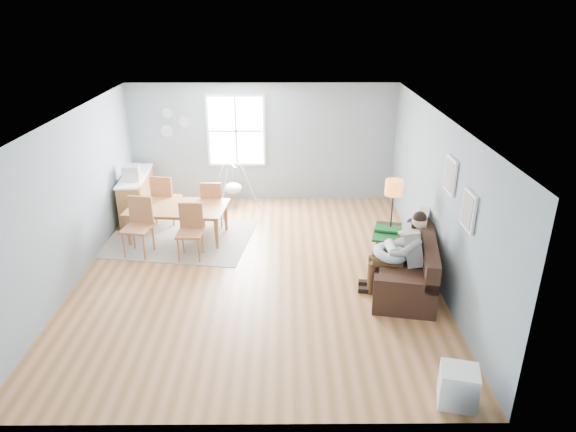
{
  "coord_description": "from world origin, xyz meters",
  "views": [
    {
      "loc": [
        0.49,
        -7.86,
        4.39
      ],
      "look_at": [
        0.54,
        0.1,
        1.0
      ],
      "focal_mm": 32.0,
      "sensor_mm": 36.0,
      "label": 1
    }
  ],
  "objects_px": {
    "sofa": "(407,266)",
    "chair_ne": "(212,201)",
    "toddler": "(404,237)",
    "counter": "(137,195)",
    "floor_lamp": "(393,194)",
    "chair_nw": "(165,196)",
    "monitor": "(131,173)",
    "baby_swing": "(233,187)",
    "chair_sw": "(139,222)",
    "storage_cube": "(457,386)",
    "father": "(401,249)",
    "dining_table": "(178,223)",
    "chair_se": "(191,227)"
  },
  "relations": [
    {
      "from": "sofa",
      "to": "father",
      "type": "height_order",
      "value": "father"
    },
    {
      "from": "father",
      "to": "storage_cube",
      "type": "height_order",
      "value": "father"
    },
    {
      "from": "chair_sw",
      "to": "chair_nw",
      "type": "relative_size",
      "value": 1.0
    },
    {
      "from": "father",
      "to": "chair_ne",
      "type": "relative_size",
      "value": 1.43
    },
    {
      "from": "counter",
      "to": "baby_swing",
      "type": "distance_m",
      "value": 2.1
    },
    {
      "from": "chair_sw",
      "to": "chair_ne",
      "type": "bearing_deg",
      "value": 45.24
    },
    {
      "from": "toddler",
      "to": "chair_nw",
      "type": "xyz_separation_m",
      "value": [
        -4.47,
        2.26,
        -0.11
      ]
    },
    {
      "from": "chair_sw",
      "to": "chair_nw",
      "type": "bearing_deg",
      "value": 82.14
    },
    {
      "from": "counter",
      "to": "chair_ne",
      "type": "bearing_deg",
      "value": -18.25
    },
    {
      "from": "sofa",
      "to": "monitor",
      "type": "xyz_separation_m",
      "value": [
        -5.18,
        2.59,
        0.78
      ]
    },
    {
      "from": "toddler",
      "to": "chair_nw",
      "type": "height_order",
      "value": "toddler"
    },
    {
      "from": "father",
      "to": "monitor",
      "type": "distance_m",
      "value": 5.76
    },
    {
      "from": "chair_se",
      "to": "counter",
      "type": "height_order",
      "value": "chair_se"
    },
    {
      "from": "sofa",
      "to": "dining_table",
      "type": "distance_m",
      "value": 4.47
    },
    {
      "from": "counter",
      "to": "father",
      "type": "bearing_deg",
      "value": -32.38
    },
    {
      "from": "dining_table",
      "to": "counter",
      "type": "distance_m",
      "value": 1.61
    },
    {
      "from": "father",
      "to": "monitor",
      "type": "bearing_deg",
      "value": 150.1
    },
    {
      "from": "baby_swing",
      "to": "chair_ne",
      "type": "bearing_deg",
      "value": -105.21
    },
    {
      "from": "father",
      "to": "chair_ne",
      "type": "distance_m",
      "value": 4.23
    },
    {
      "from": "father",
      "to": "chair_ne",
      "type": "xyz_separation_m",
      "value": [
        -3.32,
        2.62,
        -0.19
      ]
    },
    {
      "from": "storage_cube",
      "to": "chair_ne",
      "type": "relative_size",
      "value": 0.51
    },
    {
      "from": "floor_lamp",
      "to": "monitor",
      "type": "relative_size",
      "value": 4.11
    },
    {
      "from": "toddler",
      "to": "storage_cube",
      "type": "relative_size",
      "value": 1.67
    },
    {
      "from": "sofa",
      "to": "chair_ne",
      "type": "relative_size",
      "value": 2.34
    },
    {
      "from": "floor_lamp",
      "to": "monitor",
      "type": "distance_m",
      "value": 5.33
    },
    {
      "from": "toddler",
      "to": "counter",
      "type": "height_order",
      "value": "toddler"
    },
    {
      "from": "floor_lamp",
      "to": "counter",
      "type": "height_order",
      "value": "floor_lamp"
    },
    {
      "from": "toddler",
      "to": "chair_nw",
      "type": "relative_size",
      "value": 0.79
    },
    {
      "from": "toddler",
      "to": "chair_ne",
      "type": "relative_size",
      "value": 0.86
    },
    {
      "from": "chair_sw",
      "to": "baby_swing",
      "type": "xyz_separation_m",
      "value": [
        1.5,
        2.36,
        -0.19
      ]
    },
    {
      "from": "chair_sw",
      "to": "counter",
      "type": "distance_m",
      "value": 1.84
    },
    {
      "from": "toddler",
      "to": "father",
      "type": "bearing_deg",
      "value": -106.93
    },
    {
      "from": "storage_cube",
      "to": "baby_swing",
      "type": "height_order",
      "value": "baby_swing"
    },
    {
      "from": "floor_lamp",
      "to": "storage_cube",
      "type": "bearing_deg",
      "value": -88.17
    },
    {
      "from": "baby_swing",
      "to": "dining_table",
      "type": "bearing_deg",
      "value": -117.48
    },
    {
      "from": "counter",
      "to": "baby_swing",
      "type": "height_order",
      "value": "baby_swing"
    },
    {
      "from": "sofa",
      "to": "chair_sw",
      "type": "height_order",
      "value": "chair_sw"
    },
    {
      "from": "floor_lamp",
      "to": "baby_swing",
      "type": "bearing_deg",
      "value": 139.05
    },
    {
      "from": "chair_se",
      "to": "monitor",
      "type": "xyz_separation_m",
      "value": [
        -1.45,
        1.59,
        0.51
      ]
    },
    {
      "from": "storage_cube",
      "to": "dining_table",
      "type": "height_order",
      "value": "dining_table"
    },
    {
      "from": "storage_cube",
      "to": "chair_nw",
      "type": "xyz_separation_m",
      "value": [
        -4.49,
        5.25,
        0.38
      ]
    },
    {
      "from": "floor_lamp",
      "to": "chair_nw",
      "type": "relative_size",
      "value": 1.41
    },
    {
      "from": "chair_nw",
      "to": "counter",
      "type": "height_order",
      "value": "chair_nw"
    },
    {
      "from": "dining_table",
      "to": "chair_ne",
      "type": "distance_m",
      "value": 0.88
    },
    {
      "from": "dining_table",
      "to": "baby_swing",
      "type": "height_order",
      "value": "baby_swing"
    },
    {
      "from": "baby_swing",
      "to": "chair_nw",
      "type": "bearing_deg",
      "value": -142.1
    },
    {
      "from": "sofa",
      "to": "chair_nw",
      "type": "distance_m",
      "value": 5.16
    },
    {
      "from": "storage_cube",
      "to": "dining_table",
      "type": "relative_size",
      "value": 0.27
    },
    {
      "from": "dining_table",
      "to": "father",
      "type": "bearing_deg",
      "value": -21.78
    },
    {
      "from": "chair_se",
      "to": "counter",
      "type": "bearing_deg",
      "value": 127.88
    }
  ]
}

